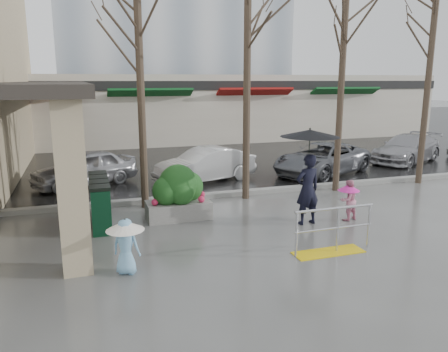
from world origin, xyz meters
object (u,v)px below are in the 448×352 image
car_a (85,168)px  car_c (322,159)px  news_boxes (100,201)px  car_b (205,165)px  handrail (332,236)px  child_blue (126,240)px  tree_east (433,30)px  woman (308,166)px  planter (178,193)px  child_pink (348,198)px  tree_midwest (248,27)px  tree_west (138,28)px  tree_mideast (344,43)px  car_d (407,148)px

car_a → car_c: same height
news_boxes → car_c: (8.72, 3.61, 0.02)m
car_b → car_a: bearing=-116.9°
handrail → child_blue: size_ratio=1.71×
child_blue → car_c: bearing=-111.7°
tree_east → woman: 7.84m
planter → car_a: 5.33m
child_pink → woman: bearing=-15.7°
news_boxes → tree_midwest: bearing=15.1°
car_b → tree_west: bearing=-61.7°
tree_mideast → child_blue: tree_mideast is taller
woman → child_pink: 1.52m
child_blue → car_a: car_a is taller
child_pink → car_c: size_ratio=0.24×
woman → planter: (-3.09, 1.50, -0.83)m
tree_east → tree_west: bearing=180.0°
planter → handrail: bearing=-52.3°
tree_west → tree_east: (10.00, 0.00, 0.30)m
planter → car_b: planter is taller
child_blue → car_b: bearing=-88.0°
handrail → car_c: size_ratio=0.42×
child_blue → car_d: 15.70m
car_c → tree_west: bearing=-97.4°
car_b → car_c: 4.78m
tree_midwest → car_d: size_ratio=1.61×
tree_east → child_pink: (-5.00, -2.95, -4.76)m
handrail → woman: bearing=77.1°
tree_west → tree_east: size_ratio=0.94×
tree_west → tree_mideast: tree_west is taller
handrail → child_pink: 2.49m
tree_mideast → car_d: (5.97, 3.58, -4.23)m
car_c → handrail: bearing=-54.8°
news_boxes → car_d: (13.80, 4.75, 0.02)m
tree_east → planter: 10.49m
tree_mideast → planter: 7.25m
handrail → planter: planter is taller
tree_midwest → car_b: tree_midwest is taller
car_a → handrail: bearing=6.9°
woman → planter: bearing=-31.7°
tree_west → child_pink: 7.32m
car_c → car_d: same height
news_boxes → car_a: size_ratio=0.59×
planter → car_b: size_ratio=0.45×
planter → tree_west: bearing=117.3°
planter → news_boxes: (-2.04, 0.21, -0.11)m
child_blue → car_c: car_c is taller
tree_mideast → planter: (-5.79, -1.38, -4.14)m
child_blue → news_boxes: bearing=-55.5°
news_boxes → car_a: (-0.32, 4.57, 0.02)m
tree_east → car_c: size_ratio=1.59×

